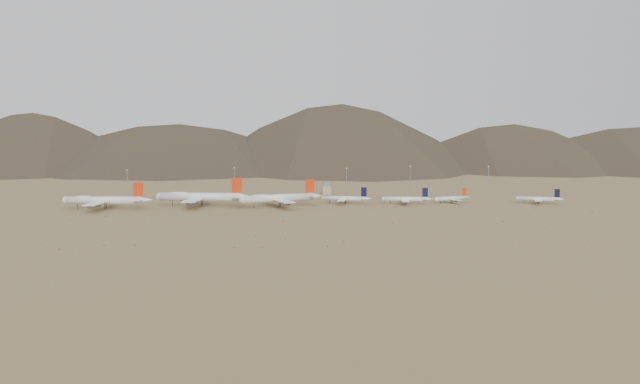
{
  "coord_description": "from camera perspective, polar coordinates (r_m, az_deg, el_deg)",
  "views": [
    {
      "loc": [
        -43.53,
        -475.29,
        62.16
      ],
      "look_at": [
        13.61,
        30.0,
        11.39
      ],
      "focal_mm": 35.0,
      "sensor_mm": 36.0,
      "label": 1
    }
  ],
  "objects": [
    {
      "name": "mast_far_east",
      "position": [
        653.67,
        15.14,
        1.3
      ],
      "size": [
        2.0,
        0.6,
        25.7
      ],
      "color": "gray",
      "rests_on": "ground"
    },
    {
      "name": "ground",
      "position": [
        481.31,
        -1.21,
        -1.72
      ],
      "size": [
        3000.0,
        3000.0,
        0.0
      ],
      "primitive_type": "plane",
      "color": "#A28B54",
      "rests_on": "ground"
    },
    {
      "name": "mast_west",
      "position": [
        613.88,
        -7.84,
        1.17
      ],
      "size": [
        2.0,
        0.6,
        25.7
      ],
      "color": "gray",
      "rests_on": "ground"
    },
    {
      "name": "control_tower",
      "position": [
        602.5,
        0.59,
        0.29
      ],
      "size": [
        8.0,
        8.0,
        12.0
      ],
      "color": "tan",
      "rests_on": "ground"
    },
    {
      "name": "narrowbody_d",
      "position": [
        556.63,
        19.42,
        -0.6
      ],
      "size": [
        37.03,
        27.78,
        12.88
      ],
      "rotation": [
        0.0,
        0.0,
        -0.37
      ],
      "color": "white",
      "rests_on": "ground"
    },
    {
      "name": "widebody_east",
      "position": [
        504.83,
        -3.78,
        -0.54
      ],
      "size": [
        69.4,
        55.18,
        21.36
      ],
      "rotation": [
        0.0,
        0.0,
        0.31
      ],
      "color": "white",
      "rests_on": "ground"
    },
    {
      "name": "narrowbody_b",
      "position": [
        525.54,
        7.92,
        -0.64
      ],
      "size": [
        42.53,
        31.0,
        14.12
      ],
      "rotation": [
        0.0,
        0.0,
        -0.16
      ],
      "color": "white",
      "rests_on": "ground"
    },
    {
      "name": "widebody_centre",
      "position": [
        514.57,
        -10.87,
        -0.43
      ],
      "size": [
        78.67,
        61.58,
        23.61
      ],
      "rotation": [
        0.0,
        0.0,
        -0.19
      ],
      "color": "white",
      "rests_on": "ground"
    },
    {
      "name": "mast_east",
      "position": [
        641.5,
        8.23,
        1.36
      ],
      "size": [
        2.0,
        0.6,
        25.7
      ],
      "color": "gray",
      "rests_on": "ground"
    },
    {
      "name": "mast_far_west",
      "position": [
        601.71,
        -17.2,
        0.88
      ],
      "size": [
        2.0,
        0.6,
        25.7
      ],
      "color": "gray",
      "rests_on": "ground"
    },
    {
      "name": "narrowbody_a",
      "position": [
        524.78,
        2.36,
        -0.6
      ],
      "size": [
        41.75,
        31.1,
        14.3
      ],
      "rotation": [
        0.0,
        0.0,
        -0.32
      ],
      "color": "white",
      "rests_on": "ground"
    },
    {
      "name": "narrowbody_c",
      "position": [
        542.87,
        11.97,
        -0.57
      ],
      "size": [
        36.04,
        26.92,
        12.41
      ],
      "rotation": [
        0.0,
        0.0,
        0.34
      ],
      "color": "white",
      "rests_on": "ground"
    },
    {
      "name": "mast_centre",
      "position": [
        601.54,
        2.44,
        1.12
      ],
      "size": [
        2.0,
        0.6,
        25.7
      ],
      "color": "gray",
      "rests_on": "ground"
    },
    {
      "name": "desert_scrub",
      "position": [
        387.27,
        -1.35,
        -3.49
      ],
      "size": [
        428.64,
        163.12,
        0.86
      ],
      "color": "olive",
      "rests_on": "ground"
    },
    {
      "name": "mountain_ridge",
      "position": [
        1378.78,
        -4.69,
        9.34
      ],
      "size": [
        4400.0,
        1000.0,
        300.0
      ],
      "color": "#473B2A",
      "rests_on": "ground"
    },
    {
      "name": "widebody_west",
      "position": [
        515.98,
        -19.13,
        -0.71
      ],
      "size": [
        71.54,
        55.72,
        21.36
      ],
      "rotation": [
        0.0,
        0.0,
        -0.15
      ],
      "color": "white",
      "rests_on": "ground"
    }
  ]
}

